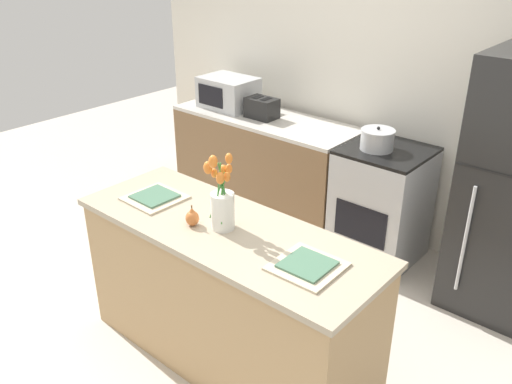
# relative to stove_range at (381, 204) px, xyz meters

# --- Properties ---
(ground_plane) EXTENTS (10.00, 10.00, 0.00)m
(ground_plane) POSITION_rel_stove_range_xyz_m (-0.10, -1.60, -0.45)
(ground_plane) COLOR beige
(back_wall) EXTENTS (5.20, 0.08, 2.70)m
(back_wall) POSITION_rel_stove_range_xyz_m (-0.10, 0.40, 0.90)
(back_wall) COLOR silver
(back_wall) RESTS_ON ground_plane
(kitchen_island) EXTENTS (1.80, 0.66, 0.90)m
(kitchen_island) POSITION_rel_stove_range_xyz_m (-0.10, -1.60, -0.00)
(kitchen_island) COLOR tan
(kitchen_island) RESTS_ON ground_plane
(back_counter) EXTENTS (1.68, 0.60, 0.90)m
(back_counter) POSITION_rel_stove_range_xyz_m (-1.16, 0.00, 0.00)
(back_counter) COLOR brown
(back_counter) RESTS_ON ground_plane
(stove_range) EXTENTS (0.60, 0.61, 0.90)m
(stove_range) POSITION_rel_stove_range_xyz_m (0.00, 0.00, 0.00)
(stove_range) COLOR #B2B5B7
(stove_range) RESTS_ON ground_plane
(flower_vase) EXTENTS (0.14, 0.15, 0.44)m
(flower_vase) POSITION_rel_stove_range_xyz_m (-0.11, -1.61, 0.60)
(flower_vase) COLOR silver
(flower_vase) RESTS_ON kitchen_island
(pear_figurine) EXTENTS (0.07, 0.07, 0.12)m
(pear_figurine) POSITION_rel_stove_range_xyz_m (-0.25, -1.70, 0.49)
(pear_figurine) COLOR #C66B33
(pear_figurine) RESTS_ON kitchen_island
(plate_setting_left) EXTENTS (0.31, 0.31, 0.02)m
(plate_setting_left) POSITION_rel_stove_range_xyz_m (-0.66, -1.62, 0.46)
(plate_setting_left) COLOR beige
(plate_setting_left) RESTS_ON kitchen_island
(plate_setting_right) EXTENTS (0.31, 0.31, 0.02)m
(plate_setting_right) POSITION_rel_stove_range_xyz_m (0.46, -1.62, 0.46)
(plate_setting_right) COLOR beige
(plate_setting_right) RESTS_ON kitchen_island
(toaster) EXTENTS (0.28, 0.18, 0.17)m
(toaster) POSITION_rel_stove_range_xyz_m (-1.17, -0.04, 0.54)
(toaster) COLOR black
(toaster) RESTS_ON back_counter
(cooking_pot) EXTENTS (0.25, 0.25, 0.17)m
(cooking_pot) POSITION_rel_stove_range_xyz_m (-0.06, -0.05, 0.53)
(cooking_pot) COLOR #B2B5B7
(cooking_pot) RESTS_ON stove_range
(microwave) EXTENTS (0.48, 0.37, 0.27)m
(microwave) POSITION_rel_stove_range_xyz_m (-1.59, -0.00, 0.58)
(microwave) COLOR #B7BABC
(microwave) RESTS_ON back_counter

